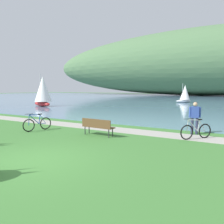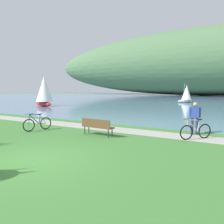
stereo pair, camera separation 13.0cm
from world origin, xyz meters
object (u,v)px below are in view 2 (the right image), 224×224
object	(u,v)px
bicycle_leaning_near_bench	(37,124)
sailboat_far_off	(44,91)
bicycle_beside_path	(196,131)
sailboat_mid_bay	(186,94)
person_at_shoreline	(195,116)
park_bench_near_camera	(97,126)

from	to	relation	value
bicycle_leaning_near_bench	sailboat_far_off	world-z (taller)	sailboat_far_off
bicycle_beside_path	sailboat_mid_bay	size ratio (longest dim) A/B	0.43
person_at_shoreline	sailboat_far_off	xyz separation A→B (m)	(-21.02, 8.97, 1.10)
person_at_shoreline	sailboat_mid_bay	world-z (taller)	sailboat_mid_bay
sailboat_mid_bay	sailboat_far_off	size ratio (longest dim) A/B	0.74
park_bench_near_camera	sailboat_mid_bay	size ratio (longest dim) A/B	0.57
park_bench_near_camera	person_at_shoreline	bearing A→B (deg)	34.89
person_at_shoreline	sailboat_far_off	size ratio (longest dim) A/B	0.40
sailboat_far_off	park_bench_near_camera	bearing A→B (deg)	-35.34
bicycle_beside_path	person_at_shoreline	bearing A→B (deg)	103.99
sailboat_mid_bay	sailboat_far_off	world-z (taller)	sailboat_far_off
bicycle_leaning_near_bench	sailboat_mid_bay	distance (m)	30.38
person_at_shoreline	sailboat_mid_bay	xyz separation A→B (m)	(-6.73, 26.82, 0.57)
sailboat_far_off	bicycle_beside_path	bearing A→B (deg)	-25.48
bicycle_leaning_near_bench	sailboat_mid_bay	xyz separation A→B (m)	(1.29, 30.33, 1.15)
bicycle_leaning_near_bench	person_at_shoreline	xyz separation A→B (m)	(8.02, 3.50, 0.58)
bicycle_leaning_near_bench	person_at_shoreline	bearing A→B (deg)	23.59
person_at_shoreline	bicycle_beside_path	bearing A→B (deg)	-76.01
park_bench_near_camera	bicycle_beside_path	xyz separation A→B (m)	(4.51, 1.76, -0.12)
person_at_shoreline	sailboat_far_off	world-z (taller)	sailboat_far_off
person_at_shoreline	sailboat_mid_bay	distance (m)	27.66
bicycle_leaning_near_bench	person_at_shoreline	world-z (taller)	person_at_shoreline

